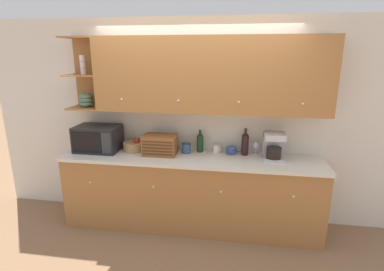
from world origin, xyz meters
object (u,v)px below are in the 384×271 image
at_px(storage_canister, 186,148).
at_px(bread_box, 160,145).
at_px(second_wine_bottle, 245,143).
at_px(wine_glass, 256,145).
at_px(bowl_stack_on_counter, 231,150).
at_px(coffee_maker, 274,146).
at_px(fruit_basket, 135,146).
at_px(wine_bottle, 200,142).
at_px(mug, 217,149).
at_px(microwave, 98,138).

bearing_deg(storage_canister, bread_box, -162.27).
height_order(second_wine_bottle, wine_glass, second_wine_bottle).
bearing_deg(wine_glass, bowl_stack_on_counter, -176.34).
relative_size(storage_canister, coffee_maker, 0.39).
bearing_deg(bowl_stack_on_counter, fruit_basket, -176.79).
bearing_deg(fruit_basket, wine_bottle, 5.32).
height_order(mug, bowl_stack_on_counter, mug).
distance_m(fruit_basket, mug, 1.06).
bearing_deg(wine_glass, mug, -177.22).
bearing_deg(microwave, second_wine_bottle, 3.93).
distance_m(second_wine_bottle, coffee_maker, 0.35).
relative_size(fruit_basket, bowl_stack_on_counter, 1.98).
distance_m(wine_bottle, mug, 0.23).
height_order(storage_canister, bowl_stack_on_counter, storage_canister).
distance_m(bread_box, wine_glass, 1.20).
distance_m(storage_canister, bowl_stack_on_counter, 0.57).
height_order(bowl_stack_on_counter, second_wine_bottle, second_wine_bottle).
xyz_separation_m(storage_canister, mug, (0.38, 0.07, -0.01)).
relative_size(microwave, wine_bottle, 1.91).
height_order(microwave, second_wine_bottle, second_wine_bottle).
distance_m(microwave, storage_canister, 1.15).
height_order(wine_bottle, coffee_maker, coffee_maker).
bearing_deg(second_wine_bottle, mug, 177.01).
bearing_deg(wine_bottle, microwave, -173.00).
bearing_deg(wine_glass, fruit_basket, -176.70).
xyz_separation_m(storage_canister, wine_bottle, (0.17, 0.08, 0.07)).
bearing_deg(bowl_stack_on_counter, coffee_maker, -15.12).
bearing_deg(microwave, bowl_stack_on_counter, 5.07).
height_order(bread_box, bowl_stack_on_counter, bread_box).
bearing_deg(storage_canister, mug, 9.91).
relative_size(bread_box, second_wine_bottle, 1.20).
height_order(wine_glass, coffee_maker, coffee_maker).
height_order(microwave, fruit_basket, microwave).
distance_m(microwave, coffee_maker, 2.21).
height_order(storage_canister, mug, storage_canister).
bearing_deg(second_wine_bottle, coffee_maker, -18.62).
height_order(fruit_basket, wine_bottle, wine_bottle).
height_order(bread_box, storage_canister, bread_box).
xyz_separation_m(microwave, wine_glass, (2.01, 0.17, -0.05)).
distance_m(wine_bottle, second_wine_bottle, 0.57).
relative_size(microwave, bread_box, 1.36).
xyz_separation_m(second_wine_bottle, wine_glass, (0.14, 0.04, -0.04)).
xyz_separation_m(wine_bottle, coffee_maker, (0.90, -0.14, 0.03)).
distance_m(microwave, bread_box, 0.83).
relative_size(bread_box, storage_canister, 3.22).
xyz_separation_m(mug, second_wine_bottle, (0.35, -0.02, 0.10)).
distance_m(storage_canister, second_wine_bottle, 0.74).
bearing_deg(mug, bread_box, -166.51).
xyz_separation_m(microwave, bowl_stack_on_counter, (1.71, 0.15, -0.12)).
relative_size(microwave, wine_glass, 3.27).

